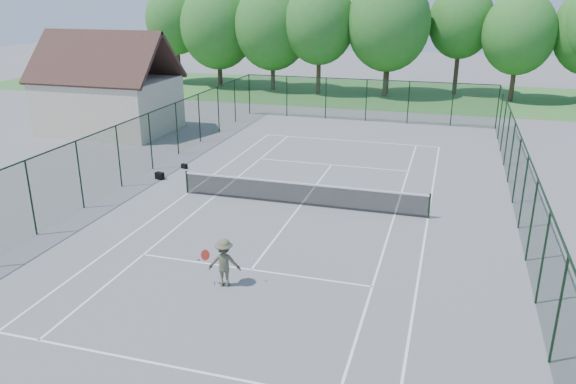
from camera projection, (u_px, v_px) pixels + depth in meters
The scene contains 10 objects.
ground at pixel (301, 205), 24.80m from camera, with size 140.00×140.00×0.00m, color slate.
grass_far at pixel (386, 94), 51.90m from camera, with size 80.00×16.00×0.01m, color #3D7A35.
court_lines at pixel (301, 205), 24.80m from camera, with size 11.05×23.85×0.01m.
tennis_net at pixel (301, 193), 24.61m from camera, with size 11.08×0.08×1.10m.
fence_enclosure at pixel (301, 171), 24.27m from camera, with size 18.05×36.05×3.02m.
utility_building at pixel (107, 85), 37.05m from camera, with size 8.60×6.27×6.63m.
tree_line_far at pixel (390, 27), 49.89m from camera, with size 39.40×6.40×9.70m.
sports_bag_a at pixel (160, 176), 28.20m from camera, with size 0.44×0.26×0.35m, color black.
sports_bag_b at pixel (184, 166), 29.93m from camera, with size 0.32×0.19×0.25m, color black.
tennis_player at pixel (224, 263), 17.77m from camera, with size 1.71×0.84×1.60m.
Camera 1 is at (6.02, -22.37, 8.88)m, focal length 35.00 mm.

